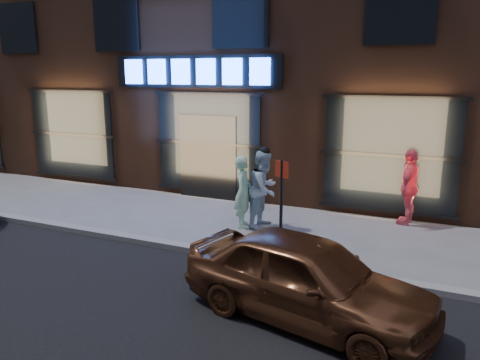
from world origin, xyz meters
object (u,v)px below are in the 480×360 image
Objects in this scene: passerby at (409,187)px; sign_post at (281,201)px; man_bowtie at (243,192)px; gold_sedan at (307,278)px; man_cap at (264,189)px.

passerby is 0.91× the size of sign_post.
man_bowtie is 4.38m from gold_sedan.
man_bowtie is 0.92× the size of man_cap.
sign_post is (1.47, -1.58, 0.35)m from man_bowtie.
passerby is at bearing 2.73° from gold_sedan.
man_bowtie is at bearing -51.80° from passerby.
man_cap is 2.09m from sign_post.
man_bowtie is 3.97m from passerby.
sign_post reaches higher than man_cap.
man_cap is at bearing 142.34° from sign_post.
man_cap is 0.92× the size of sign_post.
gold_sedan is at bearing 0.69° from passerby.
man_cap reaches higher than passerby.
gold_sedan is 2.33m from sign_post.
man_cap is 3.48m from passerby.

